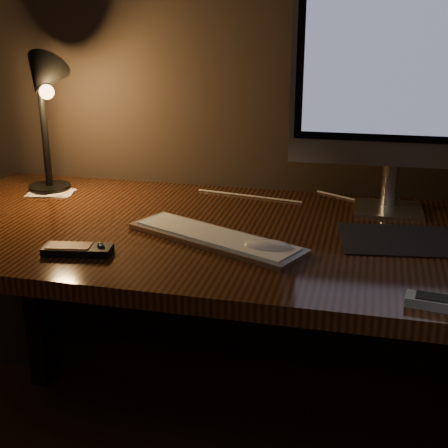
% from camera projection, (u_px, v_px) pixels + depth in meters
% --- Properties ---
extents(desk, '(1.60, 0.75, 0.75)m').
position_uv_depth(desk, '(234.00, 268.00, 1.62)').
color(desk, '#3F1F0E').
rests_on(desk, ground).
extents(monitor, '(0.54, 0.16, 0.57)m').
position_uv_depth(monitor, '(400.00, 83.00, 1.54)').
color(monitor, silver).
rests_on(monitor, desk).
extents(keyboard, '(0.45, 0.29, 0.02)m').
position_uv_depth(keyboard, '(215.00, 238.00, 1.44)').
color(keyboard, silver).
rests_on(keyboard, desk).
extents(mousepad, '(0.29, 0.24, 0.00)m').
position_uv_depth(mousepad, '(397.00, 240.00, 1.45)').
color(mousepad, black).
rests_on(mousepad, desk).
extents(mouse, '(0.11, 0.06, 0.02)m').
position_uv_depth(mouse, '(268.00, 249.00, 1.37)').
color(mouse, white).
rests_on(mouse, desk).
extents(media_remote, '(0.16, 0.08, 0.03)m').
position_uv_depth(media_remote, '(78.00, 250.00, 1.36)').
color(media_remote, black).
rests_on(media_remote, desk).
extents(papers, '(0.14, 0.10, 0.01)m').
position_uv_depth(papers, '(51.00, 192.00, 1.81)').
color(papers, white).
rests_on(papers, desk).
extents(desk_lamp, '(0.18, 0.21, 0.41)m').
position_uv_depth(desk_lamp, '(44.00, 98.00, 1.71)').
color(desk_lamp, black).
rests_on(desk_lamp, desk).
extents(cable, '(0.57, 0.23, 0.01)m').
position_uv_depth(cable, '(304.00, 200.00, 1.74)').
color(cable, white).
rests_on(cable, desk).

